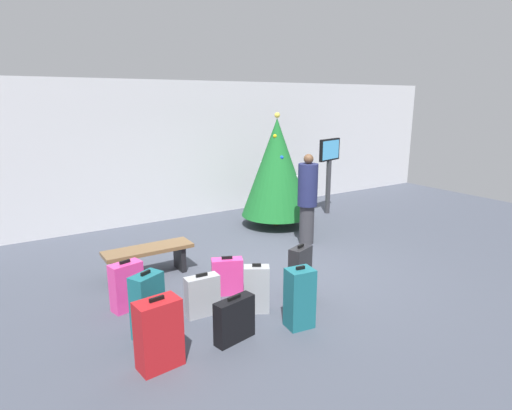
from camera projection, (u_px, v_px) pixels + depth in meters
ground_plane at (284, 269)px, 7.15m from camera, size 16.00×16.00×0.00m
back_wall at (184, 150)px, 10.01m from camera, size 16.00×0.20×3.16m
holiday_tree at (277, 168)px, 9.32m from camera, size 1.53×1.53×2.48m
flight_info_kiosk at (329, 163)px, 10.34m from camera, size 0.77×0.29×1.83m
waiting_bench at (149, 255)px, 6.77m from camera, size 1.39×0.44×0.48m
traveller_0 at (307, 197)px, 8.21m from camera, size 0.40×0.40×1.75m
suitcase_0 at (234, 320)px, 4.97m from camera, size 0.53×0.26×0.56m
suitcase_1 at (148, 305)px, 5.04m from camera, size 0.43×0.36×0.82m
suitcase_2 at (257, 289)px, 5.64m from camera, size 0.38×0.33×0.68m
suitcase_3 at (300, 298)px, 5.25m from camera, size 0.35×0.29×0.80m
suitcase_4 at (202, 296)px, 5.56m from camera, size 0.45×0.20×0.58m
suitcase_5 at (227, 276)px, 6.17m from camera, size 0.48×0.35×0.57m
suitcase_6 at (127, 286)px, 5.71m from camera, size 0.45×0.30×0.69m
suitcase_7 at (159, 334)px, 4.45m from camera, size 0.48×0.31×0.80m
suitcase_8 at (300, 273)px, 6.03m from camera, size 0.40×0.29×0.79m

